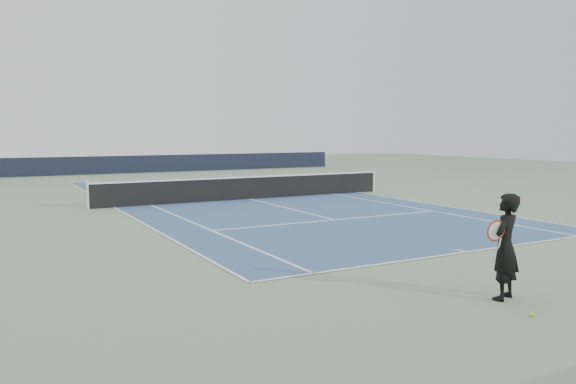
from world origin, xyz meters
TOP-DOWN VIEW (x-y plane):
  - ground at (0.00, 0.00)m, footprint 80.00×80.00m
  - court_surface at (0.00, 0.00)m, footprint 10.97×23.77m
  - tennis_net at (0.00, 0.00)m, footprint 12.90×0.10m
  - windscreen_far at (0.00, 17.88)m, footprint 30.00×0.25m
  - tennis_player at (-2.23, -14.80)m, footprint 0.85×0.69m
  - tennis_ball at (-2.58, -15.64)m, footprint 0.07×0.07m

SIDE VIEW (x-z plane):
  - ground at x=0.00m, z-range 0.00..0.00m
  - court_surface at x=0.00m, z-range 0.00..0.01m
  - tennis_ball at x=-2.58m, z-range 0.00..0.07m
  - tennis_net at x=0.00m, z-range -0.03..1.04m
  - windscreen_far at x=0.00m, z-range 0.00..1.20m
  - tennis_player at x=-2.23m, z-range 0.00..1.76m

